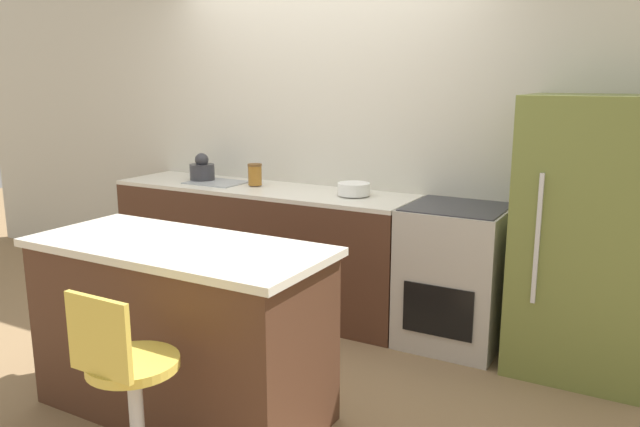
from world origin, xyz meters
The scene contains 10 objects.
ground_plane centered at (0.00, 0.00, 0.00)m, with size 14.00×14.00×0.00m, color #8E704C.
wall_back centered at (0.00, 0.67, 1.30)m, with size 8.00×0.06×2.60m.
back_counter centered at (-0.36, 0.33, 0.46)m, with size 2.40×0.62×0.93m.
kitchen_island centered at (0.20, -1.22, 0.46)m, with size 1.58×0.70×0.92m.
oven_range centered at (1.17, 0.33, 0.46)m, with size 0.64×0.63×0.93m.
refrigerator centered at (1.94, 0.32, 0.82)m, with size 0.76×0.67×1.64m.
stool_chair centered at (0.51, -1.87, 0.46)m, with size 0.37×0.37×0.94m.
kettle centered at (-0.95, 0.36, 1.01)m, with size 0.20×0.20×0.22m.
mixing_bowl centered at (0.41, 0.36, 0.97)m, with size 0.23×0.23×0.08m.
canister_jar centered at (-0.43, 0.36, 1.01)m, with size 0.11×0.11×0.16m.
Camera 1 is at (2.31, -3.51, 1.73)m, focal length 35.00 mm.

